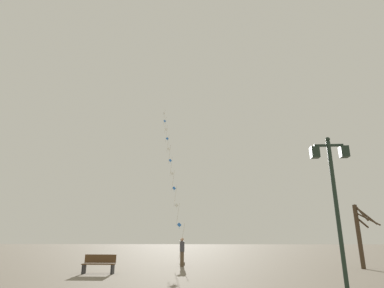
{
  "coord_description": "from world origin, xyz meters",
  "views": [
    {
      "loc": [
        -0.63,
        -2.83,
        1.65
      ],
      "look_at": [
        -2.59,
        22.42,
        9.31
      ],
      "focal_mm": 29.35,
      "sensor_mm": 36.0,
      "label": 1
    }
  ],
  "objects_px": {
    "kite_flyer": "(182,251)",
    "park_bench": "(99,264)",
    "bare_tree": "(360,232)",
    "twin_lantern_lamp_post": "(333,181)",
    "kite_train": "(170,162)"
  },
  "relations": [
    {
      "from": "kite_train",
      "to": "kite_flyer",
      "type": "bearing_deg",
      "value": -76.17
    },
    {
      "from": "bare_tree",
      "to": "kite_flyer",
      "type": "bearing_deg",
      "value": 175.66
    },
    {
      "from": "kite_flyer",
      "to": "park_bench",
      "type": "bearing_deg",
      "value": 126.64
    },
    {
      "from": "twin_lantern_lamp_post",
      "to": "kite_train",
      "type": "distance_m",
      "value": 20.71
    },
    {
      "from": "twin_lantern_lamp_post",
      "to": "kite_flyer",
      "type": "xyz_separation_m",
      "value": [
        -6.26,
        9.52,
        -2.65
      ]
    },
    {
      "from": "kite_flyer",
      "to": "bare_tree",
      "type": "distance_m",
      "value": 10.66
    },
    {
      "from": "bare_tree",
      "to": "kite_train",
      "type": "bearing_deg",
      "value": 143.25
    },
    {
      "from": "twin_lantern_lamp_post",
      "to": "kite_train",
      "type": "xyz_separation_m",
      "value": [
        -8.4,
        18.21,
        5.19
      ]
    },
    {
      "from": "kite_flyer",
      "to": "park_bench",
      "type": "xyz_separation_m",
      "value": [
        -3.64,
        -4.46,
        -0.45
      ]
    },
    {
      "from": "kite_train",
      "to": "bare_tree",
      "type": "relative_size",
      "value": 4.69
    },
    {
      "from": "kite_train",
      "to": "kite_flyer",
      "type": "distance_m",
      "value": 11.89
    },
    {
      "from": "twin_lantern_lamp_post",
      "to": "bare_tree",
      "type": "distance_m",
      "value": 9.84
    },
    {
      "from": "bare_tree",
      "to": "park_bench",
      "type": "distance_m",
      "value": 14.76
    },
    {
      "from": "twin_lantern_lamp_post",
      "to": "kite_flyer",
      "type": "height_order",
      "value": "twin_lantern_lamp_post"
    },
    {
      "from": "bare_tree",
      "to": "park_bench",
      "type": "bearing_deg",
      "value": -165.56
    }
  ]
}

